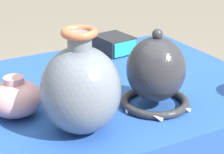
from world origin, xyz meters
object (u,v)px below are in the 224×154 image
object	(u,v)px
vase_tall_bulbous	(81,89)
mosaic_tile_box	(114,44)
jar_round_rose	(15,98)
vase_dome_bell	(156,74)

from	to	relation	value
vase_tall_bulbous	mosaic_tile_box	size ratio (longest dim) A/B	1.74
mosaic_tile_box	jar_round_rose	distance (m)	0.57
vase_dome_bell	mosaic_tile_box	size ratio (longest dim) A/B	1.48
vase_tall_bulbous	mosaic_tile_box	distance (m)	0.60
vase_tall_bulbous	mosaic_tile_box	xyz separation A→B (m)	(0.36, 0.48, -0.08)
vase_tall_bulbous	mosaic_tile_box	bearing A→B (deg)	53.06
mosaic_tile_box	jar_round_rose	bearing A→B (deg)	-152.81
vase_dome_bell	mosaic_tile_box	world-z (taller)	vase_dome_bell
vase_tall_bulbous	jar_round_rose	xyz separation A→B (m)	(-0.11, 0.16, -0.06)
vase_dome_bell	mosaic_tile_box	distance (m)	0.47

